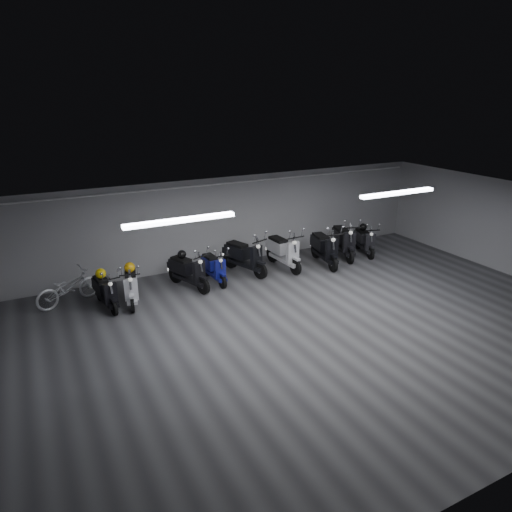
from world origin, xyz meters
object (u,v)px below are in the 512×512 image
helmet_2 (182,254)px  helmet_1 (130,267)px  scooter_8 (344,236)px  helmet_0 (363,227)px  scooter_7 (325,243)px  scooter_3 (188,266)px  scooter_5 (245,251)px  scooter_4 (214,263)px  scooter_1 (105,286)px  scooter_9 (365,237)px  scooter_2 (131,281)px  bicycle (68,284)px  scooter_6 (284,246)px  helmet_3 (101,273)px

helmet_2 → helmet_1: bearing=-170.7°
scooter_8 → helmet_0: size_ratio=7.94×
scooter_7 → helmet_2: scooter_7 is taller
helmet_0 → helmet_2: bearing=-179.9°
scooter_3 → scooter_8: 5.52m
scooter_5 → scooter_7: scooter_7 is taller
scooter_4 → helmet_0: 5.60m
scooter_7 → helmet_1: size_ratio=6.99×
scooter_1 → scooter_7: bearing=-8.6°
scooter_1 → scooter_3: size_ratio=0.89×
scooter_4 → scooter_9: scooter_9 is taller
scooter_4 → scooter_5: bearing=8.4°
scooter_4 → helmet_0: bearing=-1.3°
scooter_2 → scooter_4: size_ratio=1.05×
scooter_5 → helmet_1: (-3.52, -0.32, 0.19)m
scooter_2 → bicycle: bearing=166.0°
bicycle → helmet_1: bearing=-128.2°
scooter_5 → helmet_2: (-2.00, -0.07, 0.23)m
helmet_2 → scooter_3: bearing=-69.1°
scooter_7 → helmet_0: size_ratio=7.80×
scooter_2 → helmet_2: 1.67m
scooter_4 → helmet_0: size_ratio=6.37×
scooter_9 → helmet_1: scooter_9 is taller
scooter_1 → helmet_1: size_ratio=5.72×
scooter_4 → scooter_1: bearing=-177.4°
scooter_6 → helmet_3: scooter_6 is taller
scooter_4 → scooter_6: bearing=-1.4°
scooter_4 → scooter_6: size_ratio=0.82×
scooter_1 → helmet_3: 0.36m
scooter_3 → helmet_2: size_ratio=7.39×
scooter_2 → scooter_8: bearing=15.0°
bicycle → helmet_2: size_ratio=7.00×
helmet_0 → helmet_3: bearing=-178.3°
scooter_8 → scooter_7: bearing=-144.6°
scooter_6 → scooter_8: 2.33m
scooter_8 → bicycle: bearing=-164.3°
scooter_1 → scooter_9: 8.64m
helmet_0 → scooter_6: bearing=-178.2°
scooter_2 → helmet_0: (8.05, 0.49, 0.27)m
scooter_2 → scooter_9: bearing=13.9°
scooter_9 → helmet_2: (-6.42, 0.21, 0.34)m
scooter_9 → helmet_0: (0.07, 0.22, 0.27)m
scooter_5 → helmet_1: size_ratio=6.95×
helmet_2 → helmet_3: helmet_2 is taller
scooter_1 → scooter_3: bearing=-3.4°
scooter_6 → bicycle: bearing=173.4°
bicycle → helmet_3: bicycle is taller
scooter_8 → helmet_2: size_ratio=8.15×
scooter_6 → bicycle: (-6.32, 0.33, -0.17)m
scooter_7 → scooter_1: bearing=-169.5°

